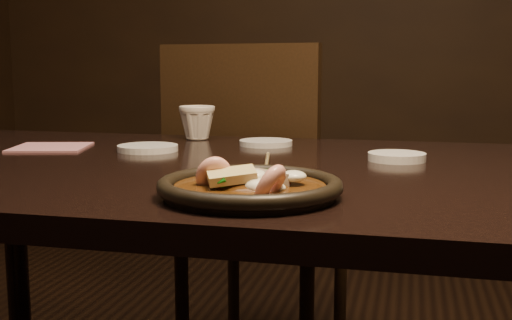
% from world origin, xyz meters
% --- Properties ---
extents(table, '(1.60, 0.90, 0.75)m').
position_xyz_m(table, '(0.00, 0.00, 0.67)').
color(table, black).
rests_on(table, floor).
extents(chair, '(0.52, 0.52, 0.99)m').
position_xyz_m(chair, '(-0.10, 0.63, 0.54)').
color(chair, black).
rests_on(chair, floor).
extents(plate, '(0.26, 0.26, 0.03)m').
position_xyz_m(plate, '(0.11, -0.28, 0.76)').
color(plate, black).
rests_on(plate, table).
extents(stirfry, '(0.16, 0.15, 0.06)m').
position_xyz_m(stirfry, '(0.11, -0.29, 0.77)').
color(stirfry, '#3B200A').
rests_on(stirfry, plate).
extents(soy_dish, '(0.11, 0.11, 0.02)m').
position_xyz_m(soy_dish, '(0.30, 0.12, 0.76)').
color(soy_dish, silver).
rests_on(soy_dish, table).
extents(saucer_left, '(0.13, 0.13, 0.01)m').
position_xyz_m(saucer_left, '(-0.22, 0.13, 0.76)').
color(saucer_left, silver).
rests_on(saucer_left, table).
extents(saucer_right, '(0.12, 0.12, 0.01)m').
position_xyz_m(saucer_right, '(0.00, 0.29, 0.76)').
color(saucer_right, silver).
rests_on(saucer_right, table).
extents(tea_cup, '(0.11, 0.10, 0.09)m').
position_xyz_m(tea_cup, '(-0.19, 0.36, 0.79)').
color(tea_cup, beige).
rests_on(tea_cup, table).
extents(chopsticks, '(0.05, 0.23, 0.01)m').
position_xyz_m(chopsticks, '(0.07, 0.01, 0.75)').
color(chopsticks, tan).
rests_on(chopsticks, table).
extents(napkin, '(0.19, 0.19, 0.00)m').
position_xyz_m(napkin, '(-0.45, 0.13, 0.75)').
color(napkin, '#9F6269').
rests_on(napkin, table).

